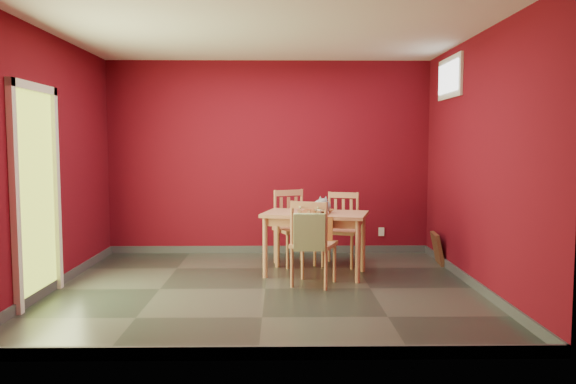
{
  "coord_description": "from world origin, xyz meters",
  "views": [
    {
      "loc": [
        0.16,
        -5.89,
        1.54
      ],
      "look_at": [
        0.25,
        0.45,
        1.0
      ],
      "focal_mm": 35.0,
      "sensor_mm": 36.0,
      "label": 1
    }
  ],
  "objects_px": {
    "chair_far_left": "(293,227)",
    "tote_bag": "(309,232)",
    "cat": "(322,203)",
    "chair_far_right": "(341,228)",
    "dining_table": "(315,220)",
    "picture_frame": "(437,249)",
    "chair_near": "(313,242)"
  },
  "relations": [
    {
      "from": "chair_far_left",
      "to": "chair_far_right",
      "type": "relative_size",
      "value": 1.03
    },
    {
      "from": "chair_far_right",
      "to": "dining_table",
      "type": "bearing_deg",
      "value": -123.21
    },
    {
      "from": "cat",
      "to": "chair_near",
      "type": "bearing_deg",
      "value": -106.62
    },
    {
      "from": "dining_table",
      "to": "chair_far_left",
      "type": "xyz_separation_m",
      "value": [
        -0.25,
        0.6,
        -0.16
      ]
    },
    {
      "from": "picture_frame",
      "to": "dining_table",
      "type": "bearing_deg",
      "value": -160.26
    },
    {
      "from": "chair_far_left",
      "to": "tote_bag",
      "type": "bearing_deg",
      "value": -84.18
    },
    {
      "from": "tote_bag",
      "to": "cat",
      "type": "height_order",
      "value": "cat"
    },
    {
      "from": "chair_near",
      "to": "cat",
      "type": "relative_size",
      "value": 2.14
    },
    {
      "from": "tote_bag",
      "to": "cat",
      "type": "relative_size",
      "value": 1.04
    },
    {
      "from": "picture_frame",
      "to": "cat",
      "type": "bearing_deg",
      "value": -158.47
    },
    {
      "from": "chair_far_right",
      "to": "cat",
      "type": "distance_m",
      "value": 0.76
    },
    {
      "from": "cat",
      "to": "picture_frame",
      "type": "height_order",
      "value": "cat"
    },
    {
      "from": "chair_far_left",
      "to": "picture_frame",
      "type": "relative_size",
      "value": 2.32
    },
    {
      "from": "cat",
      "to": "picture_frame",
      "type": "bearing_deg",
      "value": 20.35
    },
    {
      "from": "chair_far_left",
      "to": "chair_far_right",
      "type": "xyz_separation_m",
      "value": [
        0.61,
        -0.05,
        -0.01
      ]
    },
    {
      "from": "chair_far_left",
      "to": "tote_bag",
      "type": "height_order",
      "value": "chair_far_left"
    },
    {
      "from": "dining_table",
      "to": "picture_frame",
      "type": "relative_size",
      "value": 3.22
    },
    {
      "from": "chair_far_left",
      "to": "chair_far_right",
      "type": "distance_m",
      "value": 0.61
    },
    {
      "from": "chair_far_right",
      "to": "tote_bag",
      "type": "bearing_deg",
      "value": -110.2
    },
    {
      "from": "dining_table",
      "to": "chair_far_right",
      "type": "relative_size",
      "value": 1.43
    },
    {
      "from": "dining_table",
      "to": "chair_far_left",
      "type": "relative_size",
      "value": 1.39
    },
    {
      "from": "dining_table",
      "to": "chair_far_right",
      "type": "height_order",
      "value": "chair_far_right"
    },
    {
      "from": "dining_table",
      "to": "tote_bag",
      "type": "distance_m",
      "value": 0.74
    },
    {
      "from": "chair_far_right",
      "to": "picture_frame",
      "type": "xyz_separation_m",
      "value": [
        1.25,
        0.02,
        -0.27
      ]
    },
    {
      "from": "dining_table",
      "to": "picture_frame",
      "type": "height_order",
      "value": "dining_table"
    },
    {
      "from": "chair_far_right",
      "to": "chair_far_left",
      "type": "bearing_deg",
      "value": 175.77
    },
    {
      "from": "dining_table",
      "to": "chair_far_left",
      "type": "height_order",
      "value": "chair_far_left"
    },
    {
      "from": "chair_near",
      "to": "cat",
      "type": "distance_m",
      "value": 0.63
    },
    {
      "from": "chair_far_left",
      "to": "tote_bag",
      "type": "distance_m",
      "value": 1.35
    },
    {
      "from": "chair_far_left",
      "to": "picture_frame",
      "type": "height_order",
      "value": "chair_far_left"
    },
    {
      "from": "chair_far_left",
      "to": "dining_table",
      "type": "bearing_deg",
      "value": -67.86
    },
    {
      "from": "dining_table",
      "to": "chair_far_left",
      "type": "distance_m",
      "value": 0.67
    }
  ]
}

